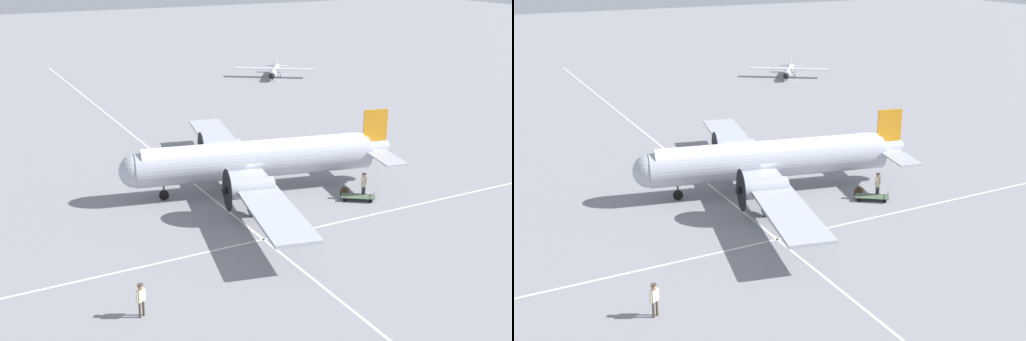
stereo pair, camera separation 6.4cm
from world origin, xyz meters
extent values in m
plane|color=gray|center=(0.00, 0.00, 0.00)|extent=(300.00, 300.00, 0.00)
cube|color=silver|center=(0.00, -7.55, 0.00)|extent=(120.00, 0.16, 0.01)
cube|color=silver|center=(-3.45, 0.00, 0.00)|extent=(0.16, 120.00, 0.01)
cylinder|color=#ADB2BC|center=(0.00, 0.00, 2.31)|extent=(17.31, 6.05, 2.41)
cylinder|color=white|center=(0.00, 0.00, 2.97)|extent=(16.34, 5.16, 1.69)
sphere|color=#ADB2BC|center=(-8.40, 1.85, 2.31)|extent=(2.29, 2.29, 2.29)
cylinder|color=#ADB2BC|center=(8.40, -1.85, 2.43)|extent=(3.56, 2.02, 1.33)
cube|color=orange|center=(9.01, -1.98, 4.12)|extent=(1.87, 0.54, 2.78)
cube|color=#ADB2BC|center=(8.81, -1.94, 2.55)|extent=(3.48, 8.72, 0.10)
cube|color=#ADB2BC|center=(-1.23, 0.27, 2.01)|extent=(8.41, 26.71, 0.20)
cylinder|color=#ADB2BC|center=(-2.49, -4.11, 2.03)|extent=(3.15, 1.93, 1.33)
cylinder|color=black|center=(-4.07, -3.76, 2.03)|extent=(0.64, 2.73, 2.79)
sphere|color=black|center=(-4.21, -3.73, 2.03)|extent=(0.46, 0.46, 0.46)
cylinder|color=#ADB2BC|center=(-0.54, 4.77, 2.03)|extent=(3.15, 1.93, 1.33)
cylinder|color=black|center=(-2.12, 5.12, 2.03)|extent=(0.64, 2.73, 2.79)
sphere|color=black|center=(-2.26, 5.15, 2.03)|extent=(0.46, 0.46, 0.46)
cylinder|color=#4C4C51|center=(-2.21, -4.17, 1.02)|extent=(0.18, 0.18, 0.94)
cylinder|color=black|center=(-2.21, -4.17, 0.55)|extent=(1.14, 0.53, 1.10)
cylinder|color=#4C4C51|center=(-0.25, 4.71, 1.02)|extent=(0.18, 0.18, 0.94)
cylinder|color=black|center=(-0.25, 4.71, 0.55)|extent=(1.14, 0.53, 1.10)
cylinder|color=#4C4C51|center=(-6.55, 1.44, 0.79)|extent=(0.14, 0.14, 0.87)
cylinder|color=black|center=(-6.55, 1.44, 0.35)|extent=(0.72, 0.33, 0.70)
cylinder|color=#473D2D|center=(-12.83, -12.50, 0.41)|extent=(0.12, 0.12, 0.83)
cylinder|color=#473D2D|center=(-12.62, -12.39, 0.41)|extent=(0.12, 0.12, 0.83)
cube|color=beige|center=(-12.72, -12.44, 1.14)|extent=(0.44, 0.36, 0.62)
sphere|color=tan|center=(-12.72, -12.44, 1.59)|extent=(0.28, 0.28, 0.28)
cylinder|color=beige|center=(-12.94, -12.56, 1.11)|extent=(0.10, 0.10, 0.59)
cylinder|color=beige|center=(-12.50, -12.33, 1.11)|extent=(0.10, 0.10, 0.59)
cube|color=black|center=(-12.77, -12.36, 1.21)|extent=(0.05, 0.03, 0.40)
cylinder|color=#473D2D|center=(-12.72, -12.44, 1.71)|extent=(0.39, 0.39, 0.07)
cylinder|color=#2D2D33|center=(6.16, -4.78, 0.45)|extent=(0.13, 0.13, 0.89)
cylinder|color=#2D2D33|center=(5.92, -4.88, 0.45)|extent=(0.13, 0.13, 0.89)
cube|color=beige|center=(6.04, -4.83, 1.23)|extent=(0.47, 0.35, 0.67)
sphere|color=tan|center=(6.04, -4.83, 1.71)|extent=(0.30, 0.30, 0.30)
cylinder|color=beige|center=(6.28, -4.73, 1.19)|extent=(0.10, 0.10, 0.64)
cylinder|color=beige|center=(5.79, -4.93, 1.19)|extent=(0.10, 0.10, 0.64)
cube|color=maroon|center=(6.08, -4.93, 1.31)|extent=(0.05, 0.03, 0.43)
cylinder|color=#2D2D33|center=(6.04, -4.83, 1.84)|extent=(0.41, 0.41, 0.07)
cube|color=brown|center=(5.39, -3.69, 0.24)|extent=(0.43, 0.16, 0.48)
cube|color=#4A3520|center=(5.39, -3.69, 0.51)|extent=(0.16, 0.11, 0.02)
cube|color=#47331E|center=(5.15, -3.69, 0.29)|extent=(0.48, 0.16, 0.57)
cube|color=#312315|center=(5.15, -3.69, 0.60)|extent=(0.17, 0.12, 0.02)
cube|color=#4C6047|center=(5.47, -4.97, 0.30)|extent=(2.45, 2.15, 0.04)
cube|color=#4C6047|center=(6.39, -5.62, 0.54)|extent=(0.61, 0.83, 0.04)
cylinder|color=#4C6047|center=(6.11, -6.00, 0.43)|extent=(0.04, 0.04, 0.22)
cylinder|color=#4C6047|center=(6.66, -5.24, 0.43)|extent=(0.04, 0.04, 0.22)
cylinder|color=black|center=(4.53, -4.78, 0.14)|extent=(0.26, 0.21, 0.28)
cylinder|color=black|center=(5.00, -4.14, 0.14)|extent=(0.26, 0.21, 0.28)
cylinder|color=black|center=(5.95, -5.80, 0.14)|extent=(0.26, 0.21, 0.28)
cylinder|color=black|center=(6.42, -5.16, 0.14)|extent=(0.26, 0.21, 0.28)
cylinder|color=#B7BCC6|center=(22.80, 38.01, 0.80)|extent=(4.82, 6.54, 0.89)
sphere|color=black|center=(20.67, 34.86, 0.80)|extent=(0.80, 0.80, 0.80)
cube|color=#B7BCC6|center=(22.57, 37.68, 1.20)|extent=(9.69, 7.06, 0.08)
cube|color=#B7BCC6|center=(24.80, 40.97, 1.51)|extent=(0.41, 0.57, 1.16)
cube|color=#B7BCC6|center=(24.80, 40.97, 0.93)|extent=(3.27, 2.47, 0.04)
cylinder|color=black|center=(21.35, 35.87, 0.14)|extent=(0.22, 0.28, 0.28)
cylinder|color=#4C4C51|center=(21.35, 35.87, 0.24)|extent=(0.06, 0.06, 0.21)
cylinder|color=black|center=(23.70, 37.89, 0.14)|extent=(0.22, 0.28, 0.28)
cylinder|color=#4C4C51|center=(23.70, 37.89, 0.24)|extent=(0.06, 0.06, 0.21)
cylinder|color=black|center=(22.36, 38.80, 0.14)|extent=(0.22, 0.28, 0.28)
cylinder|color=#4C4C51|center=(22.36, 38.80, 0.24)|extent=(0.06, 0.06, 0.21)
cube|color=orange|center=(-0.17, -5.19, 0.01)|extent=(0.39, 0.39, 0.03)
cone|color=orange|center=(-0.17, -5.19, 0.25)|extent=(0.32, 0.32, 0.51)
camera|label=1|loc=(-20.34, -38.75, 16.71)|focal=45.00mm
camera|label=2|loc=(-20.28, -38.78, 16.71)|focal=45.00mm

